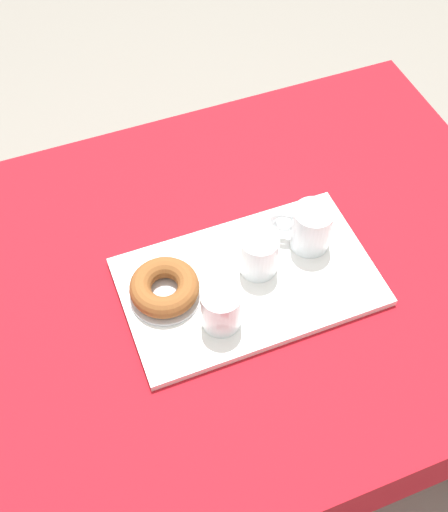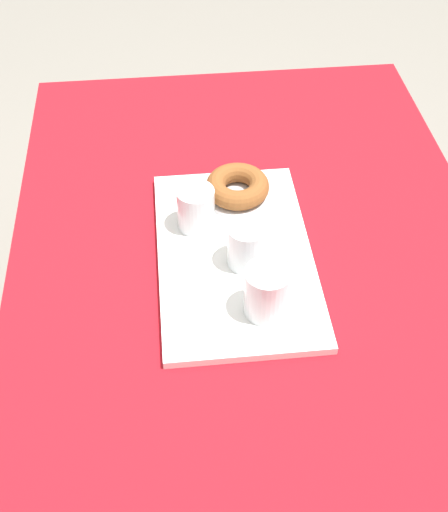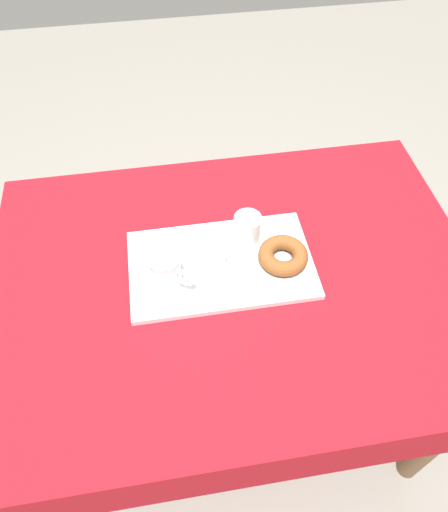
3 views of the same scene
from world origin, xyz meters
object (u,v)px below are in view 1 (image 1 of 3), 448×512
Objects in this scene: serving_tray at (248,282)px; dining_table at (225,300)px; sugar_donut_left at (164,287)px; tea_mug_left at (309,227)px; water_glass_far at (221,310)px; water_glass_near at (259,255)px; donut_plate_left at (165,294)px.

dining_table is at bearing 131.55° from serving_tray.
sugar_donut_left is at bearing -173.72° from dining_table.
sugar_donut_left is (-0.16, 0.02, 0.03)m from serving_tray.
sugar_donut_left reaches higher than serving_tray.
tea_mug_left reaches higher than water_glass_far.
water_glass_near and water_glass_far have the same top height.
donut_plate_left is (-0.08, 0.09, -0.03)m from water_glass_far.
serving_tray is 4.38× the size of tea_mug_left.
tea_mug_left reaches higher than serving_tray.
donut_plate_left is at bearing 171.60° from serving_tray.
water_glass_near is at bearing -168.37° from tea_mug_left.
tea_mug_left is at bearing 11.63° from water_glass_near.
water_glass_near is (-0.11, -0.02, -0.00)m from tea_mug_left.
serving_tray is at bearing -163.50° from tea_mug_left.
serving_tray is at bearing -145.68° from water_glass_near.
water_glass_far is at bearing -140.83° from serving_tray.
water_glass_far reaches higher than serving_tray.
sugar_donut_left reaches higher than dining_table.
sugar_donut_left is (-0.18, 0.00, -0.01)m from water_glass_near.
serving_tray is 0.16m from tea_mug_left.
tea_mug_left is 0.30m from sugar_donut_left.
serving_tray is 0.11m from water_glass_far.
water_glass_near is at bearing -17.24° from dining_table.
water_glass_near is 0.64× the size of donut_plate_left.
water_glass_near reaches higher than dining_table.
sugar_donut_left is at bearing -176.39° from tea_mug_left.
tea_mug_left is 0.85× the size of sugar_donut_left.
dining_table is 11.66× the size of tea_mug_left.
water_glass_far is (-0.22, -0.11, -0.01)m from tea_mug_left.
serving_tray is at bearing -8.40° from donut_plate_left.
tea_mug_left is 0.30m from donut_plate_left.
water_glass_near is at bearing -1.50° from donut_plate_left.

